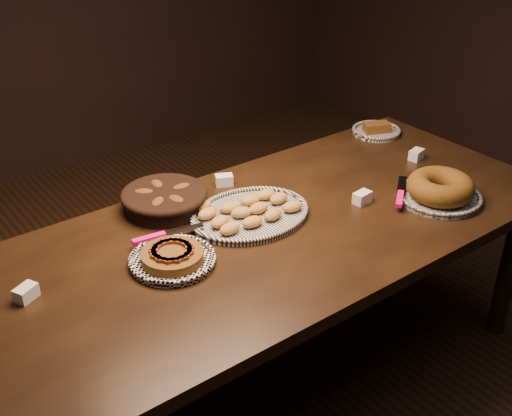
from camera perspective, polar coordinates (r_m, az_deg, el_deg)
ground at (r=2.78m, az=0.45°, el=-15.33°), size 5.00×5.00×0.00m
buffet_table at (r=2.36m, az=0.52°, el=-3.60°), size 2.40×1.00×0.75m
apple_tart_plate at (r=2.15m, az=-7.47°, el=-4.38°), size 0.34×0.31×0.06m
madeleine_platter at (r=2.39m, az=-0.63°, el=-0.44°), size 0.47×0.38×0.05m
bundt_cake_plate at (r=2.60m, az=16.02°, el=1.55°), size 0.38×0.36×0.10m
croissant_basket at (r=2.46m, az=-8.15°, el=0.87°), size 0.33×0.33×0.08m
loaf_plate at (r=3.16m, az=10.65°, el=6.81°), size 0.23×0.23×0.06m
tent_cards at (r=2.40m, az=0.11°, el=-0.25°), size 1.82×0.51×0.04m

